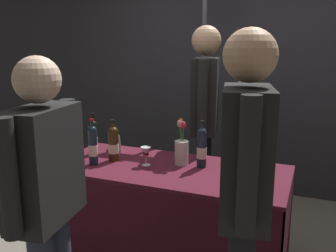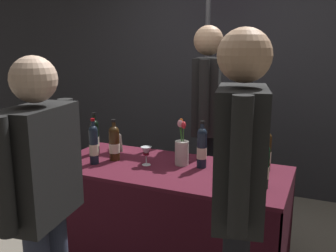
# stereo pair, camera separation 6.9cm
# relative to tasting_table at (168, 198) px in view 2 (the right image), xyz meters

# --- Properties ---
(back_partition) EXTENTS (7.41, 0.12, 2.54)m
(back_partition) POSITION_rel_tasting_table_xyz_m (0.00, 1.80, 0.73)
(back_partition) COLOR #2D2D33
(back_partition) RESTS_ON ground_plane
(tasting_table) EXTENTS (1.67, 0.76, 0.78)m
(tasting_table) POSITION_rel_tasting_table_xyz_m (0.00, 0.00, 0.00)
(tasting_table) COLOR #4C1423
(tasting_table) RESTS_ON ground_plane
(featured_wine_bottle) EXTENTS (0.08, 0.08, 0.31)m
(featured_wine_bottle) POSITION_rel_tasting_table_xyz_m (-0.44, -0.01, 0.37)
(featured_wine_bottle) COLOR #38230F
(featured_wine_bottle) RESTS_ON tasting_table
(display_bottle_0) EXTENTS (0.07, 0.07, 0.34)m
(display_bottle_0) POSITION_rel_tasting_table_xyz_m (0.68, -0.12, 0.38)
(display_bottle_0) COLOR black
(display_bottle_0) RESTS_ON tasting_table
(display_bottle_1) EXTENTS (0.07, 0.07, 0.33)m
(display_bottle_1) POSITION_rel_tasting_table_xyz_m (-0.67, 0.07, 0.38)
(display_bottle_1) COLOR black
(display_bottle_1) RESTS_ON tasting_table
(display_bottle_2) EXTENTS (0.07, 0.07, 0.33)m
(display_bottle_2) POSITION_rel_tasting_table_xyz_m (0.64, 0.20, 0.38)
(display_bottle_2) COLOR #38230F
(display_bottle_2) RESTS_ON tasting_table
(display_bottle_3) EXTENTS (0.07, 0.07, 0.34)m
(display_bottle_3) POSITION_rel_tasting_table_xyz_m (-0.53, -0.14, 0.38)
(display_bottle_3) COLOR #192333
(display_bottle_3) RESTS_ON tasting_table
(display_bottle_4) EXTENTS (0.07, 0.07, 0.34)m
(display_bottle_4) POSITION_rel_tasting_table_xyz_m (0.22, 0.10, 0.39)
(display_bottle_4) COLOR #192333
(display_bottle_4) RESTS_ON tasting_table
(wine_glass_near_vendor) EXTENTS (0.08, 0.08, 0.14)m
(wine_glass_near_vendor) POSITION_rel_tasting_table_xyz_m (-0.16, -0.02, 0.34)
(wine_glass_near_vendor) COLOR silver
(wine_glass_near_vendor) RESTS_ON tasting_table
(flower_vase) EXTENTS (0.10, 0.10, 0.34)m
(flower_vase) POSITION_rel_tasting_table_xyz_m (0.07, 0.10, 0.35)
(flower_vase) COLOR silver
(flower_vase) RESTS_ON tasting_table
(brochure_stand) EXTENTS (0.13, 0.13, 0.14)m
(brochure_stand) POSITION_rel_tasting_table_xyz_m (-0.56, 0.26, 0.31)
(brochure_stand) COLOR silver
(brochure_stand) RESTS_ON tasting_table
(vendor_presenter) EXTENTS (0.29, 0.58, 1.78)m
(vendor_presenter) POSITION_rel_tasting_table_xyz_m (0.06, 0.68, 0.55)
(vendor_presenter) COLOR black
(vendor_presenter) RESTS_ON ground_plane
(taster_foreground_right) EXTENTS (0.27, 0.58, 1.58)m
(taster_foreground_right) POSITION_rel_tasting_table_xyz_m (-0.23, -0.98, 0.40)
(taster_foreground_right) COLOR #2D3347
(taster_foreground_right) RESTS_ON ground_plane
(taster_foreground_left) EXTENTS (0.29, 0.56, 1.70)m
(taster_foreground_left) POSITION_rel_tasting_table_xyz_m (0.66, -0.71, 0.48)
(taster_foreground_left) COLOR black
(taster_foreground_left) RESTS_ON ground_plane
(booth_signpost) EXTENTS (0.53, 0.04, 2.33)m
(booth_signpost) POSITION_rel_tasting_table_xyz_m (-0.10, 1.16, 0.91)
(booth_signpost) COLOR #47474C
(booth_signpost) RESTS_ON ground_plane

